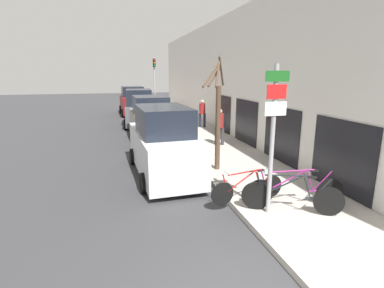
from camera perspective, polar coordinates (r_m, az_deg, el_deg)
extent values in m
plane|color=#333335|center=(15.02, -7.31, 0.03)|extent=(80.00, 80.00, 0.00)
cube|color=#ADA89E|center=(18.17, -0.33, 2.72)|extent=(3.20, 32.00, 0.15)
cube|color=silver|center=(18.37, 5.09, 12.74)|extent=(0.20, 32.00, 6.50)
cube|color=black|center=(9.30, 26.57, -2.18)|extent=(0.03, 2.37, 2.05)
cube|color=black|center=(11.78, 16.58, 1.72)|extent=(0.03, 2.37, 2.05)
cube|color=black|center=(14.52, 10.19, 4.19)|extent=(0.03, 2.37, 2.05)
cube|color=black|center=(17.40, 5.84, 5.83)|extent=(0.03, 2.37, 2.05)
cylinder|color=#939399|center=(7.11, 15.00, 0.36)|extent=(0.10, 0.10, 3.49)
cube|color=#19591E|center=(6.89, 16.02, 12.33)|extent=(0.57, 0.02, 0.23)
cube|color=red|center=(6.90, 15.84, 9.56)|extent=(0.47, 0.02, 0.31)
cube|color=white|center=(6.93, 15.64, 6.49)|extent=(0.53, 0.02, 0.31)
cylinder|color=black|center=(7.61, 12.08, -9.63)|extent=(0.65, 0.35, 0.71)
cylinder|color=black|center=(7.83, 24.63, -9.95)|extent=(0.65, 0.35, 0.71)
cylinder|color=black|center=(7.53, 17.03, -7.50)|extent=(0.86, 0.45, 0.58)
cylinder|color=black|center=(7.46, 17.80, -5.73)|extent=(0.99, 0.52, 0.09)
cylinder|color=black|center=(7.61, 21.13, -7.81)|extent=(0.20, 0.12, 0.51)
cylinder|color=black|center=(7.75, 22.51, -9.74)|extent=(0.54, 0.29, 0.08)
cylinder|color=black|center=(7.68, 23.29, -8.04)|extent=(0.41, 0.22, 0.57)
cylinder|color=black|center=(7.50, 12.84, -7.53)|extent=(0.19, 0.12, 0.61)
cube|color=black|center=(7.54, 21.93, -5.91)|extent=(0.21, 0.16, 0.04)
cylinder|color=#99999E|center=(7.40, 13.61, -5.37)|extent=(0.22, 0.40, 0.02)
cylinder|color=black|center=(7.86, 12.84, -8.99)|extent=(0.68, 0.18, 0.69)
cylinder|color=black|center=(8.49, 24.71, -8.20)|extent=(0.68, 0.18, 0.69)
cylinder|color=#8C1E72|center=(7.95, 17.67, -6.58)|extent=(0.99, 0.25, 0.57)
cylinder|color=#8C1E72|center=(7.90, 18.41, -4.90)|extent=(1.15, 0.29, 0.09)
cylinder|color=#8C1E72|center=(8.17, 21.53, -6.54)|extent=(0.22, 0.08, 0.50)
cylinder|color=#8C1E72|center=(8.35, 22.79, -8.19)|extent=(0.62, 0.16, 0.08)
cylinder|color=#8C1E72|center=(8.31, 23.51, -6.59)|extent=(0.46, 0.13, 0.55)
cylinder|color=#8C1E72|center=(7.78, 13.60, -6.95)|extent=(0.21, 0.08, 0.60)
cube|color=black|center=(8.12, 22.27, -4.77)|extent=(0.21, 0.12, 0.04)
cylinder|color=#99999E|center=(7.71, 14.36, -4.87)|extent=(0.12, 0.43, 0.02)
cylinder|color=black|center=(7.71, 5.81, -9.46)|extent=(0.62, 0.10, 0.62)
cylinder|color=black|center=(8.45, 14.92, -7.78)|extent=(0.62, 0.10, 0.62)
cylinder|color=red|center=(7.86, 9.51, -6.90)|extent=(0.83, 0.13, 0.51)
cylinder|color=red|center=(7.82, 10.04, -5.34)|extent=(0.96, 0.14, 0.08)
cylinder|color=red|center=(8.11, 12.46, -6.55)|extent=(0.19, 0.06, 0.44)
cylinder|color=red|center=(8.29, 13.46, -7.92)|extent=(0.52, 0.09, 0.07)
cylinder|color=red|center=(8.26, 13.97, -6.44)|extent=(0.39, 0.07, 0.50)
cylinder|color=red|center=(7.64, 6.35, -7.57)|extent=(0.18, 0.05, 0.53)
cube|color=black|center=(8.08, 12.99, -4.91)|extent=(0.21, 0.10, 0.04)
cylinder|color=#99999E|center=(7.59, 6.91, -5.64)|extent=(0.07, 0.44, 0.02)
cube|color=silver|center=(10.32, -5.55, -1.38)|extent=(1.94, 4.86, 1.31)
cube|color=black|center=(9.91, -5.47, 4.53)|extent=(1.67, 2.56, 0.90)
cylinder|color=black|center=(11.75, -11.13, -2.35)|extent=(0.25, 0.62, 0.61)
cylinder|color=black|center=(12.04, -2.85, -1.73)|extent=(0.25, 0.62, 0.61)
cylinder|color=black|center=(8.94, -9.06, -7.32)|extent=(0.25, 0.62, 0.61)
cylinder|color=black|center=(9.32, 1.69, -6.29)|extent=(0.25, 0.62, 0.61)
cube|color=gray|center=(15.56, -7.92, 3.57)|extent=(1.86, 4.28, 1.30)
cube|color=black|center=(15.25, -7.96, 7.44)|extent=(1.64, 2.24, 0.84)
cylinder|color=black|center=(16.84, -11.48, 2.40)|extent=(0.23, 0.62, 0.61)
cylinder|color=black|center=(17.07, -5.57, 2.74)|extent=(0.23, 0.62, 0.61)
cylinder|color=black|center=(14.28, -10.60, 0.48)|extent=(0.23, 0.62, 0.61)
cylinder|color=black|center=(14.54, -3.67, 0.92)|extent=(0.23, 0.62, 0.61)
cube|color=#51565B|center=(20.32, -9.98, 5.67)|extent=(2.02, 4.27, 1.20)
cube|color=black|center=(20.04, -10.10, 8.76)|extent=(1.71, 2.27, 1.02)
cylinder|color=black|center=(21.66, -12.33, 4.84)|extent=(0.26, 0.68, 0.67)
cylinder|color=black|center=(21.69, -7.69, 5.04)|extent=(0.26, 0.68, 0.67)
cylinder|color=black|center=(19.11, -12.48, 3.72)|extent=(0.26, 0.68, 0.67)
cylinder|color=black|center=(19.14, -7.23, 3.95)|extent=(0.26, 0.68, 0.67)
cube|color=maroon|center=(25.85, -11.23, 7.42)|extent=(2.00, 4.28, 1.37)
cube|color=black|center=(25.60, -11.30, 9.80)|extent=(1.75, 2.25, 0.80)
cylinder|color=black|center=(27.14, -13.42, 6.43)|extent=(0.24, 0.65, 0.65)
cylinder|color=black|center=(27.30, -9.47, 6.66)|extent=(0.24, 0.65, 0.65)
cylinder|color=black|center=(24.55, -13.07, 5.75)|extent=(0.24, 0.65, 0.65)
cylinder|color=black|center=(24.72, -8.71, 6.00)|extent=(0.24, 0.65, 0.65)
cylinder|color=#1E2338|center=(18.69, 2.40, 4.51)|extent=(0.15, 0.15, 0.82)
cylinder|color=#1E2338|center=(18.68, 1.51, 4.51)|extent=(0.15, 0.15, 0.82)
cylinder|color=maroon|center=(18.58, 1.97, 6.74)|extent=(0.37, 0.37, 0.65)
sphere|color=tan|center=(18.54, 1.98, 8.07)|extent=(0.22, 0.22, 0.22)
cylinder|color=#333338|center=(14.06, 4.65, 1.51)|extent=(0.15, 0.15, 0.82)
cylinder|color=#333338|center=(14.06, 5.83, 1.49)|extent=(0.15, 0.15, 0.82)
cylinder|color=maroon|center=(13.93, 5.31, 4.45)|extent=(0.37, 0.37, 0.65)
sphere|color=tan|center=(13.87, 5.34, 6.22)|extent=(0.22, 0.22, 0.22)
cylinder|color=#4C3828|center=(10.26, 4.94, 2.95)|extent=(0.17, 0.17, 2.88)
cylinder|color=#4C3828|center=(9.57, 4.92, 13.17)|extent=(0.50, 1.02, 0.82)
cylinder|color=#4C3828|center=(9.56, 3.72, 13.13)|extent=(0.88, 0.93, 0.80)
cylinder|color=#4C3828|center=(9.78, 4.16, 12.50)|extent=(0.60, 0.56, 0.59)
cylinder|color=#4C3828|center=(10.38, 5.59, 13.62)|extent=(0.42, 0.57, 0.96)
cylinder|color=#939399|center=(24.37, -7.13, 10.84)|extent=(0.10, 0.10, 4.50)
cube|color=black|center=(24.26, -7.23, 15.08)|extent=(0.20, 0.16, 0.64)
sphere|color=red|center=(24.18, -7.21, 15.56)|extent=(0.11, 0.11, 0.11)
sphere|color=orange|center=(24.17, -7.20, 15.09)|extent=(0.11, 0.11, 0.11)
sphere|color=green|center=(24.17, -7.18, 14.62)|extent=(0.11, 0.11, 0.11)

